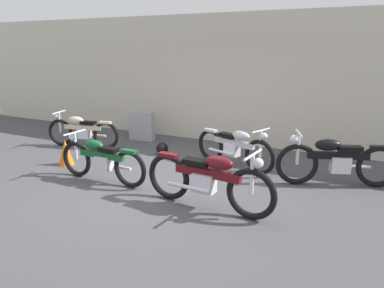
# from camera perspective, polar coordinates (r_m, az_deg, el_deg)

# --- Properties ---
(ground_plane) EXTENTS (40.00, 40.00, 0.00)m
(ground_plane) POSITION_cam_1_polar(r_m,az_deg,el_deg) (6.74, -5.14, -6.39)
(ground_plane) COLOR #47474C
(building_wall) EXTENTS (18.00, 0.30, 3.25)m
(building_wall) POSITION_cam_1_polar(r_m,az_deg,el_deg) (9.58, 6.37, 9.84)
(building_wall) COLOR beige
(building_wall) RESTS_ON ground_plane
(stone_marker) EXTENTS (0.70, 0.27, 0.78)m
(stone_marker) POSITION_cam_1_polar(r_m,az_deg,el_deg) (9.96, -7.79, 2.80)
(stone_marker) COLOR #9E9EA3
(stone_marker) RESTS_ON ground_plane
(helmet) EXTENTS (0.29, 0.29, 0.29)m
(helmet) POSITION_cam_1_polar(r_m,az_deg,el_deg) (8.60, -4.62, -0.68)
(helmet) COLOR black
(helmet) RESTS_ON ground_plane
(traffic_cone) EXTENTS (0.32, 0.32, 0.55)m
(traffic_cone) POSITION_cam_1_polar(r_m,az_deg,el_deg) (8.23, -18.93, -1.21)
(traffic_cone) COLOR orange
(traffic_cone) RESTS_ON ground_plane
(motorcycle_green) EXTENTS (1.96, 0.55, 0.88)m
(motorcycle_green) POSITION_cam_1_polar(r_m,az_deg,el_deg) (6.98, -13.84, -2.33)
(motorcycle_green) COLOR black
(motorcycle_green) RESTS_ON ground_plane
(motorcycle_silver) EXTENTS (1.92, 0.84, 0.90)m
(motorcycle_silver) POSITION_cam_1_polar(r_m,az_deg,el_deg) (7.63, 6.57, -0.47)
(motorcycle_silver) COLOR black
(motorcycle_silver) RESTS_ON ground_plane
(motorcycle_cream) EXTENTS (1.92, 0.66, 0.87)m
(motorcycle_cream) POSITION_cam_1_polar(r_m,az_deg,el_deg) (9.54, -16.62, 1.99)
(motorcycle_cream) COLOR black
(motorcycle_cream) RESTS_ON ground_plane
(motorcycle_black) EXTENTS (2.05, 0.97, 0.97)m
(motorcycle_black) POSITION_cam_1_polar(r_m,az_deg,el_deg) (7.04, 21.42, -2.42)
(motorcycle_black) COLOR black
(motorcycle_black) RESTS_ON ground_plane
(motorcycle_maroon) EXTENTS (2.21, 0.62, 0.99)m
(motorcycle_maroon) POSITION_cam_1_polar(r_m,az_deg,el_deg) (5.62, 2.55, -5.49)
(motorcycle_maroon) COLOR black
(motorcycle_maroon) RESTS_ON ground_plane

